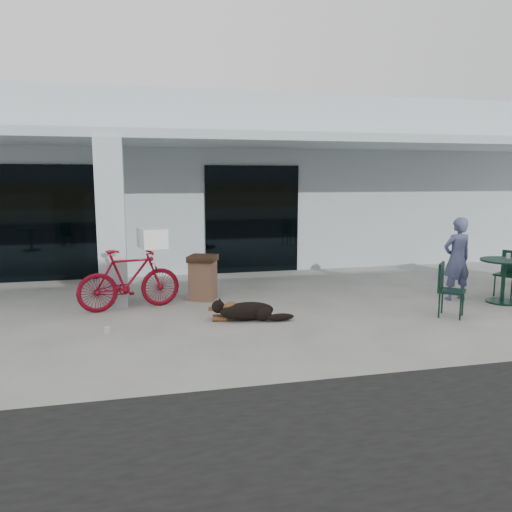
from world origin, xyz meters
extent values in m
plane|color=#BBB7B0|center=(0.00, 0.00, 0.00)|extent=(80.00, 80.00, 0.00)
cube|color=#AFBEC6|center=(0.00, 8.50, 2.25)|extent=(22.00, 7.00, 4.50)
cube|color=black|center=(-3.20, 4.98, 1.35)|extent=(2.80, 0.06, 2.70)
cube|color=black|center=(1.80, 4.98, 1.35)|extent=(2.40, 0.06, 2.70)
cube|color=#AFBEC6|center=(-1.50, 2.30, 1.56)|extent=(0.50, 0.50, 3.12)
cube|color=#AFBEC6|center=(0.00, 3.60, 3.21)|extent=(22.00, 2.80, 0.18)
imported|color=maroon|center=(-1.21, 1.90, 0.56)|extent=(1.93, 0.90, 1.12)
cube|color=white|center=(-0.77, 1.99, 1.30)|extent=(0.56, 0.68, 0.36)
cylinder|color=white|center=(-1.53, 0.47, 0.05)|extent=(0.09, 0.09, 0.11)
imported|color=#474F77|center=(5.07, 1.18, 0.82)|extent=(0.62, 0.42, 1.64)
cylinder|color=white|center=(5.97, 0.86, 0.90)|extent=(0.08, 0.08, 0.10)
camera|label=1|loc=(-0.98, -7.33, 2.40)|focal=35.00mm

